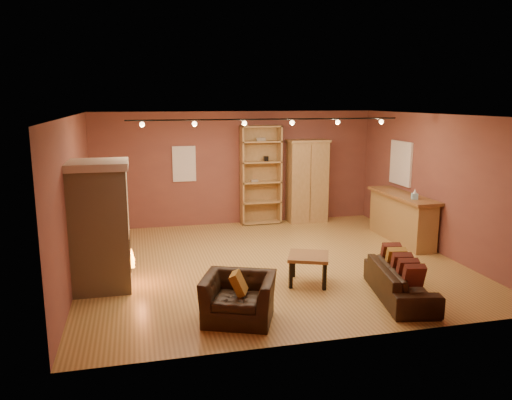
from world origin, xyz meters
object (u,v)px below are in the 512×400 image
object	(u,v)px
bookcase	(260,174)
armchair	(239,290)
coffee_table	(309,259)
armoire	(307,181)
bar_counter	(402,217)
fireplace	(101,226)
loveseat	(401,276)

from	to	relation	value
bookcase	armchair	distance (m)	5.78
coffee_table	armoire	bearing A→B (deg)	71.11
bookcase	coffee_table	xyz separation A→B (m)	(-0.25, -4.35, -0.82)
bar_counter	bookcase	bearing A→B (deg)	138.15
fireplace	bar_counter	xyz separation A→B (m)	(6.24, 1.37, -0.53)
bookcase	armchair	world-z (taller)	bookcase
bar_counter	coffee_table	bearing A→B (deg)	-145.19
bar_counter	armchair	size ratio (longest dim) A/B	1.89
coffee_table	loveseat	bearing A→B (deg)	-38.53
fireplace	bar_counter	world-z (taller)	fireplace
loveseat	coffee_table	size ratio (longest dim) A/B	2.14
fireplace	bookcase	xyz separation A→B (m)	(3.62, 3.72, 0.19)
fireplace	bookcase	bearing A→B (deg)	45.82
bar_counter	loveseat	world-z (taller)	bar_counter
bar_counter	armchair	bearing A→B (deg)	-144.11
loveseat	armchair	size ratio (longest dim) A/B	1.60
armchair	bar_counter	bearing A→B (deg)	57.72
bookcase	coffee_table	world-z (taller)	bookcase
armchair	coffee_table	bearing A→B (deg)	59.79
bar_counter	loveseat	distance (m)	3.39
loveseat	coffee_table	bearing A→B (deg)	62.65
armchair	coffee_table	world-z (taller)	armchair
bar_counter	coffee_table	distance (m)	3.50
armoire	armchair	distance (m)	6.09
armoire	bookcase	bearing A→B (deg)	173.46
armoire	bar_counter	world-z (taller)	armoire
fireplace	armoire	distance (m)	6.00
bookcase	coffee_table	distance (m)	4.43
loveseat	coffee_table	distance (m)	1.52
bar_counter	armchair	world-z (taller)	bar_counter
armchair	coffee_table	distance (m)	1.83
armchair	coffee_table	xyz separation A→B (m)	(1.44, 1.12, -0.01)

